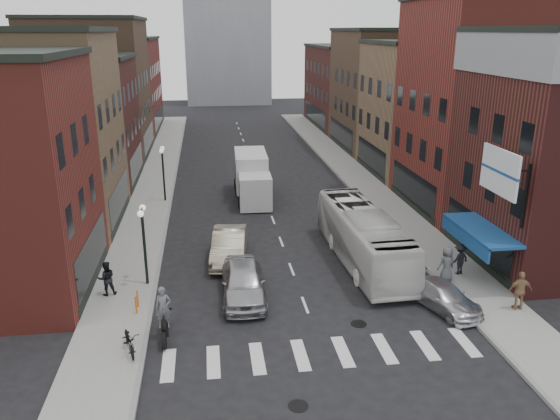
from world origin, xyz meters
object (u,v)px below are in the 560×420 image
at_px(sedan_left_near, 243,282).
at_px(ped_right_a, 460,259).
at_px(billboard_sign, 501,173).
at_px(curb_car, 443,296).
at_px(parked_bicycle, 129,341).
at_px(ped_left_solo, 106,278).
at_px(streetlamp_far, 163,164).
at_px(sedan_left_far, 229,246).
at_px(streetlamp_near, 143,231).
at_px(ped_right_c, 447,264).
at_px(bike_rack, 137,302).
at_px(box_truck, 252,177).
at_px(transit_bus, 363,237).
at_px(ped_right_b, 520,291).
at_px(motorcycle_rider, 164,315).

height_order(sedan_left_near, ped_right_a, ped_right_a).
xyz_separation_m(billboard_sign, curb_car, (-2.41, -0.64, -5.54)).
bearing_deg(parked_bicycle, ped_left_solo, 91.34).
bearing_deg(streetlamp_far, ped_right_a, -43.55).
xyz_separation_m(sedan_left_far, ped_left_solo, (-5.93, -3.70, 0.15)).
distance_m(billboard_sign, streetlamp_near, 16.68).
height_order(billboard_sign, ped_right_c, billboard_sign).
xyz_separation_m(streetlamp_far, ped_left_solo, (-1.75, -14.98, -1.92)).
distance_m(bike_rack, box_truck, 18.11).
bearing_deg(bike_rack, sedan_left_near, 9.14).
bearing_deg(transit_bus, bike_rack, -162.28).
height_order(ped_right_b, ped_right_c, ped_right_b).
bearing_deg(sedan_left_near, streetlamp_near, 158.52).
xyz_separation_m(billboard_sign, motorcycle_rider, (-14.80, -1.57, -5.04)).
relative_size(streetlamp_far, bike_rack, 5.14).
height_order(curb_car, ped_left_solo, ped_left_solo).
xyz_separation_m(sedan_left_near, curb_car, (8.95, -2.22, -0.26)).
distance_m(streetlamp_far, ped_right_a, 21.88).
height_order(ped_left_solo, ped_right_c, ped_right_c).
relative_size(motorcycle_rider, sedan_left_far, 0.46).
distance_m(streetlamp_far, sedan_left_far, 12.21).
bearing_deg(ped_right_a, curb_car, 33.84).
height_order(bike_rack, sedan_left_near, sedan_left_near).
xyz_separation_m(ped_right_b, ped_right_c, (-1.98, 3.26, -0.01)).
relative_size(billboard_sign, sedan_left_far, 0.73).
bearing_deg(transit_bus, streetlamp_far, 130.21).
height_order(streetlamp_near, box_truck, streetlamp_near).
xyz_separation_m(streetlamp_near, bike_rack, (-0.20, -2.70, -2.36)).
distance_m(billboard_sign, streetlamp_far, 23.92).
relative_size(billboard_sign, transit_bus, 0.35).
xyz_separation_m(streetlamp_far, ped_right_a, (15.80, -15.01, -1.94)).
distance_m(bike_rack, sedan_left_near, 4.90).
xyz_separation_m(curb_car, ped_right_c, (1.23, 2.46, 0.46)).
height_order(sedan_left_far, ped_right_b, ped_right_b).
height_order(transit_bus, ped_right_a, transit_bus).
xyz_separation_m(sedan_left_near, ped_right_c, (10.18, 0.24, 0.20)).
height_order(curb_car, parked_bicycle, curb_car).
relative_size(bike_rack, transit_bus, 0.08).
relative_size(streetlamp_far, transit_bus, 0.39).
xyz_separation_m(streetlamp_near, transit_bus, (11.37, 1.44, -1.43)).
xyz_separation_m(sedan_left_far, ped_right_c, (10.61, -4.40, 0.21)).
relative_size(billboard_sign, ped_right_a, 2.25).
relative_size(sedan_left_far, ped_left_solo, 3.03).
distance_m(transit_bus, ped_right_c, 4.65).
bearing_deg(transit_bus, motorcycle_rider, -149.36).
relative_size(sedan_left_near, curb_car, 1.23).
height_order(ped_right_a, ped_right_c, ped_right_c).
distance_m(sedan_left_far, ped_right_c, 11.49).
relative_size(streetlamp_far, curb_car, 1.01).
bearing_deg(ped_right_b, parked_bicycle, 9.94).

